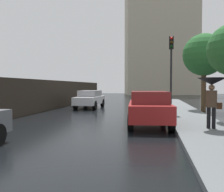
# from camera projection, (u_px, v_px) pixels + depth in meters

# --- Properties ---
(car_white_mid_road) EXTENTS (1.71, 4.13, 1.41)m
(car_white_mid_road) POSITION_uv_depth(u_px,v_px,m) (90.00, 99.00, 19.68)
(car_white_mid_road) COLOR silver
(car_white_mid_road) RESTS_ON ground
(car_red_behind_camera) EXTENTS (2.05, 4.46, 1.52)m
(car_red_behind_camera) POSITION_uv_depth(u_px,v_px,m) (149.00, 108.00, 10.92)
(car_red_behind_camera) COLOR maroon
(car_red_behind_camera) RESTS_ON ground
(pedestrian_with_umbrella_near) EXTENTS (1.06, 1.06, 1.92)m
(pedestrian_with_umbrella_near) POSITION_uv_depth(u_px,v_px,m) (212.00, 88.00, 9.32)
(pedestrian_with_umbrella_near) COLOR black
(pedestrian_with_umbrella_near) RESTS_ON sidewalk_strip
(traffic_light) EXTENTS (0.26, 0.39, 4.59)m
(traffic_light) POSITION_uv_depth(u_px,v_px,m) (171.00, 60.00, 14.94)
(traffic_light) COLOR black
(traffic_light) RESTS_ON sidewalk_strip
(street_tree_far) EXTENTS (2.93, 2.93, 5.40)m
(street_tree_far) POSITION_uv_depth(u_px,v_px,m) (204.00, 55.00, 17.27)
(street_tree_far) COLOR #4C3823
(street_tree_far) RESTS_ON ground
(distant_tower) EXTENTS (15.91, 11.51, 38.71)m
(distant_tower) POSITION_uv_depth(u_px,v_px,m) (160.00, 18.00, 52.75)
(distant_tower) COLOR #B2A88E
(distant_tower) RESTS_ON ground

